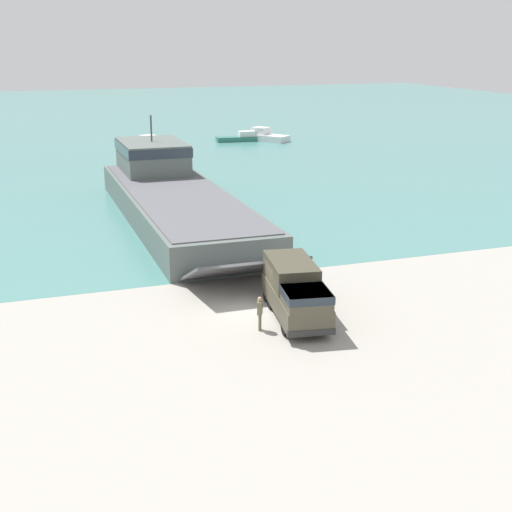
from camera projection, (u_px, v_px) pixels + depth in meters
The scene contains 8 objects.
ground_plane at pixel (248, 310), 38.90m from camera, with size 240.00×240.00×0.00m, color #9E998E.
water_surface at pixel (73, 124), 125.12m from camera, with size 240.00×180.00×0.01m, color #477F7A.
landing_craft at pixel (172, 193), 59.59m from camera, with size 8.28×35.02×7.50m.
military_truck at pixel (296, 291), 37.39m from camera, with size 3.47×7.25×2.83m.
soldier_on_ramp at pixel (260, 311), 35.85m from camera, with size 0.41×0.50×1.79m.
moored_boat_a at pixel (244, 138), 103.53m from camera, with size 7.92×2.69×1.43m.
moored_boat_b at pixel (151, 143), 97.57m from camera, with size 7.09×4.63×1.67m.
moored_boat_c at pixel (263, 136), 103.98m from camera, with size 6.49×7.76×1.90m.
Camera 1 is at (-11.64, -34.46, 14.12)m, focal length 50.00 mm.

